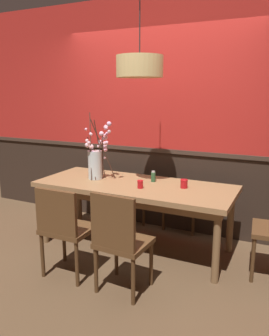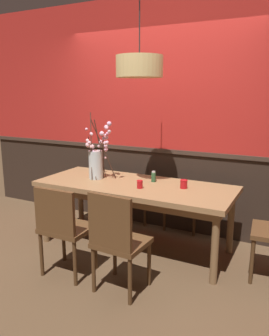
{
  "view_description": "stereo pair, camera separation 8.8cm",
  "coord_description": "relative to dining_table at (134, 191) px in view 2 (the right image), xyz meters",
  "views": [
    {
      "loc": [
        1.55,
        -3.23,
        1.73
      ],
      "look_at": [
        0.0,
        0.0,
        0.93
      ],
      "focal_mm": 36.0,
      "sensor_mm": 36.0,
      "label": 1
    },
    {
      "loc": [
        1.63,
        -3.19,
        1.73
      ],
      "look_at": [
        0.0,
        0.0,
        0.93
      ],
      "focal_mm": 36.0,
      "sensor_mm": 36.0,
      "label": 2
    }
  ],
  "objects": [
    {
      "name": "ground_plane",
      "position": [
        0.0,
        0.0,
        -0.67
      ],
      "size": [
        24.0,
        24.0,
        0.0
      ],
      "primitive_type": "plane",
      "color": "brown"
    },
    {
      "name": "back_wall",
      "position": [
        0.0,
        0.75,
        0.76
      ],
      "size": [
        5.67,
        0.14,
        2.87
      ],
      "color": "#2D2119",
      "rests_on": "ground"
    },
    {
      "name": "dining_table",
      "position": [
        0.0,
        0.0,
        0.0
      ],
      "size": [
        2.18,
        0.88,
        0.75
      ],
      "color": "#997047",
      "rests_on": "ground"
    },
    {
      "name": "chair_far_side_right",
      "position": [
        0.32,
        0.85,
        -0.14
      ],
      "size": [
        0.46,
        0.42,
        0.95
      ],
      "color": "brown",
      "rests_on": "ground"
    },
    {
      "name": "chair_near_side_right",
      "position": [
        0.28,
        -0.88,
        -0.15
      ],
      "size": [
        0.45,
        0.42,
        0.93
      ],
      "color": "brown",
      "rests_on": "ground"
    },
    {
      "name": "chair_near_side_left",
      "position": [
        -0.31,
        -0.86,
        -0.15
      ],
      "size": [
        0.46,
        0.4,
        0.89
      ],
      "color": "brown",
      "rests_on": "ground"
    },
    {
      "name": "chair_far_side_left",
      "position": [
        -0.32,
        0.86,
        -0.16
      ],
      "size": [
        0.45,
        0.43,
        0.9
      ],
      "color": "brown",
      "rests_on": "ground"
    },
    {
      "name": "vase_with_blossoms",
      "position": [
        -0.49,
        0.0,
        0.29
      ],
      "size": [
        0.37,
        0.31,
        0.76
      ],
      "color": "silver",
      "rests_on": "dining_table"
    },
    {
      "name": "candle_holder_nearer_center",
      "position": [
        0.13,
        -0.13,
        0.13
      ],
      "size": [
        0.07,
        0.07,
        0.09
      ],
      "color": "red",
      "rests_on": "dining_table"
    },
    {
      "name": "candle_holder_nearer_edge",
      "position": [
        0.54,
        0.08,
        0.13
      ],
      "size": [
        0.08,
        0.08,
        0.09
      ],
      "color": "red",
      "rests_on": "dining_table"
    },
    {
      "name": "condiment_bottle",
      "position": [
        0.15,
        0.18,
        0.14
      ],
      "size": [
        0.05,
        0.05,
        0.12
      ],
      "color": "#2D5633",
      "rests_on": "dining_table"
    },
    {
      "name": "pendant_lamp",
      "position": [
        0.08,
        -0.06,
        1.32
      ],
      "size": [
        0.47,
        0.47,
        0.99
      ],
      "color": "tan"
    }
  ]
}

